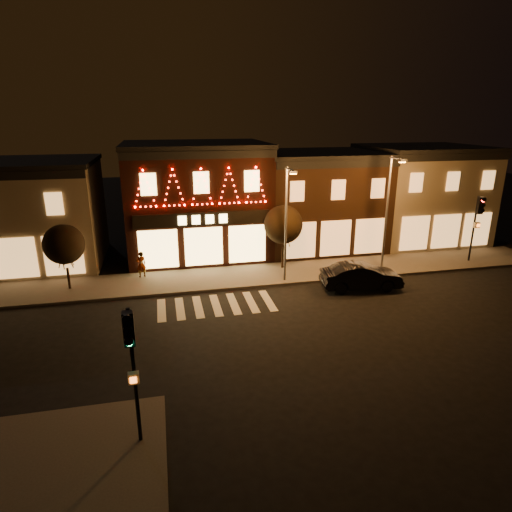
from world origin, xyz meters
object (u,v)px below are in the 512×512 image
object	(u,v)px
streetlamp_mid	(287,216)
traffic_signal_near	(131,352)
pedestrian	(141,264)
dark_sedan	(361,276)

from	to	relation	value
streetlamp_mid	traffic_signal_near	bearing A→B (deg)	-126.50
streetlamp_mid	pedestrian	distance (m)	9.87
streetlamp_mid	dark_sedan	size ratio (longest dim) A/B	1.47
streetlamp_mid	dark_sedan	distance (m)	5.83
dark_sedan	streetlamp_mid	bearing A→B (deg)	72.15
dark_sedan	pedestrian	distance (m)	13.92
pedestrian	traffic_signal_near	bearing A→B (deg)	71.00
traffic_signal_near	streetlamp_mid	bearing A→B (deg)	53.00
traffic_signal_near	pedestrian	bearing A→B (deg)	88.14
traffic_signal_near	dark_sedan	bearing A→B (deg)	37.25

